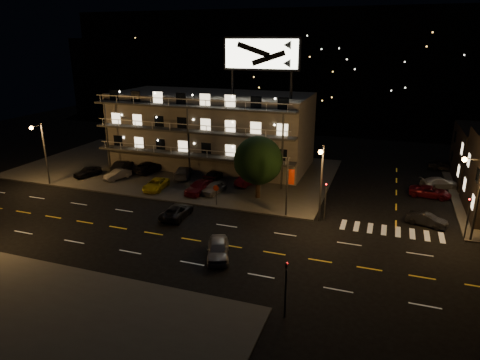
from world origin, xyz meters
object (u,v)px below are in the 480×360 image
(tree, at_px, (258,162))
(lot_car_4, at_px, (214,188))
(side_car_0, at_px, (427,220))
(road_car_east, at_px, (218,249))
(lot_car_2, at_px, (156,184))
(lot_car_7, at_px, (183,172))
(road_car_west, at_px, (177,211))

(tree, height_order, lot_car_4, tree)
(tree, xyz_separation_m, side_car_0, (18.23, -1.69, -3.84))
(road_car_east, bearing_deg, lot_car_2, 114.92)
(tree, relative_size, lot_car_4, 1.85)
(lot_car_7, xyz_separation_m, side_car_0, (29.84, -5.71, -0.24))
(road_car_east, bearing_deg, lot_car_4, 92.96)
(lot_car_2, height_order, lot_car_7, lot_car_7)
(lot_car_4, distance_m, road_car_east, 15.74)
(lot_car_7, height_order, road_car_east, lot_car_7)
(side_car_0, xyz_separation_m, road_car_west, (-24.52, -6.40, 0.02))
(lot_car_4, relative_size, lot_car_7, 0.78)
(lot_car_7, relative_size, road_car_east, 1.11)
(lot_car_7, distance_m, road_car_east, 22.58)
(road_car_west, bearing_deg, lot_car_4, -98.65)
(lot_car_7, height_order, road_car_west, lot_car_7)
(lot_car_2, bearing_deg, side_car_0, -6.31)
(tree, distance_m, road_car_east, 15.18)
(tree, xyz_separation_m, road_car_west, (-6.29, -8.10, -3.81))
(side_car_0, xyz_separation_m, road_car_east, (-17.19, -12.99, 0.13))
(lot_car_4, xyz_separation_m, road_car_east, (6.40, -14.38, -0.05))
(lot_car_4, relative_size, road_car_east, 0.87)
(lot_car_2, relative_size, lot_car_7, 0.90)
(tree, height_order, road_car_west, tree)
(side_car_0, distance_m, road_car_west, 25.34)
(lot_car_2, distance_m, side_car_0, 30.87)
(lot_car_2, distance_m, lot_car_7, 5.57)
(lot_car_2, xyz_separation_m, lot_car_4, (7.28, 1.15, 0.04))
(lot_car_4, distance_m, lot_car_7, 7.60)
(lot_car_2, relative_size, side_car_0, 1.16)
(lot_car_7, xyz_separation_m, road_car_west, (5.32, -12.11, -0.22))
(road_car_west, bearing_deg, lot_car_7, -68.15)
(lot_car_7, bearing_deg, side_car_0, 152.64)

